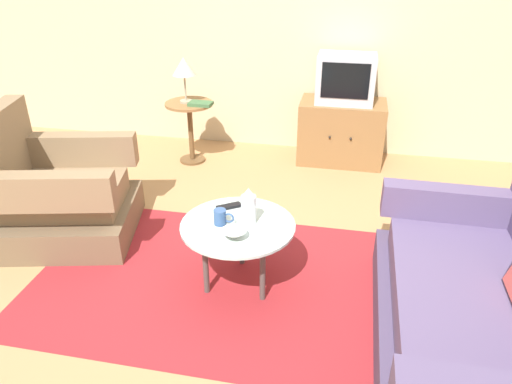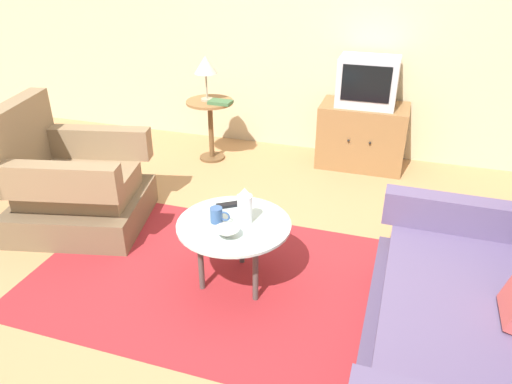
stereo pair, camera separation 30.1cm
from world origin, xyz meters
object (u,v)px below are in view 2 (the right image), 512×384
vase (245,206)px  mug (217,215)px  table_lamp (205,66)px  tv_stand (362,136)px  couch (470,335)px  television (368,81)px  armchair (71,186)px  tv_remote_dark (229,205)px  bowl (227,233)px  side_table (210,118)px  coffee_table (234,229)px  book (220,102)px

vase → mug: 0.18m
table_lamp → mug: (0.84, -1.84, -0.45)m
tv_stand → vase: 2.17m
couch → television: television is taller
armchair → tv_stand: bearing=119.3°
mug → tv_remote_dark: (-0.00, 0.21, -0.04)m
mug → tv_remote_dark: 0.21m
bowl → tv_stand: bearing=76.9°
television → table_lamp: 1.53m
vase → tv_remote_dark: size_ratio=1.46×
table_lamp → mug: size_ratio=3.34×
vase → bowl: 0.22m
mug → bowl: (0.12, -0.14, -0.02)m
tv_remote_dark → side_table: bearing=-98.3°
side_table → television: (1.46, 0.31, 0.40)m
table_lamp → vase: 2.09m
armchair → coffee_table: bearing=64.5°
couch → side_table: (-2.27, 2.21, 0.15)m
book → tv_remote_dark: bearing=-64.6°
television → bowl: size_ratio=3.66×
bowl → book: (-0.79, 1.92, 0.15)m
coffee_table → armchair: bearing=167.4°
side_table → vase: size_ratio=2.59×
side_table → mug: 2.01m
coffee_table → tv_stand: bearing=75.5°
tv_stand → coffee_table: bearing=-104.5°
side_table → tv_remote_dark: (0.81, -1.64, 0.02)m
side_table → television: 1.55m
vase → mug: vase is taller
armchair → tv_remote_dark: (1.34, -0.13, 0.14)m
bowl → tv_remote_dark: bearing=109.2°
armchair → coffee_table: armchair is taller
coffee_table → mug: 0.14m
bowl → vase: bearing=76.9°
vase → bowl: (-0.05, -0.19, -0.09)m
tv_stand → mug: bearing=-106.9°
armchair → tv_stand: 2.70m
tv_stand → television: 0.53m
armchair → mug: bearing=63.0°
couch → book: bearing=45.6°
vase → book: (-0.84, 1.73, 0.06)m
vase → book: vase is taller
coffee_table → table_lamp: size_ratio=1.66×
mug → book: book is taller
table_lamp → vase: (1.00, -1.79, -0.38)m
armchair → couch: size_ratio=0.66×
armchair → table_lamp: size_ratio=2.59×
side_table → coffee_table: bearing=-63.5°
tv_stand → tv_remote_dark: size_ratio=5.07×
table_lamp → tv_remote_dark: size_ratio=2.64×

